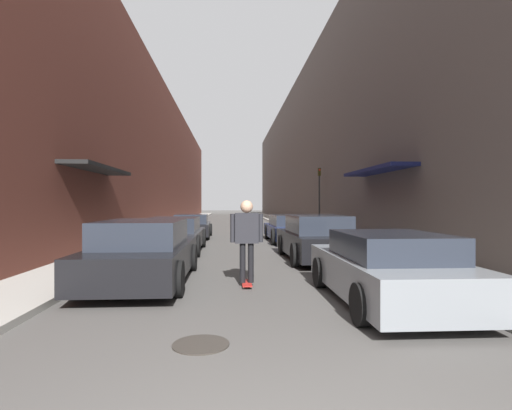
% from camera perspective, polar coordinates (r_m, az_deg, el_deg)
% --- Properties ---
extents(ground, '(145.28, 145.28, 0.00)m').
position_cam_1_polar(ground, '(28.61, -3.00, -3.26)').
color(ground, '#4C4947').
extents(curb_strip_left, '(1.80, 66.04, 0.12)m').
position_cam_1_polar(curb_strip_left, '(35.41, -10.10, -2.50)').
color(curb_strip_left, '#A3A099').
rests_on(curb_strip_left, ground).
extents(curb_strip_right, '(1.80, 66.04, 0.12)m').
position_cam_1_polar(curb_strip_right, '(35.51, 3.80, -2.49)').
color(curb_strip_right, '#A3A099').
rests_on(curb_strip_right, ground).
extents(building_row_left, '(4.90, 66.04, 10.73)m').
position_cam_1_polar(building_row_left, '(35.99, -14.73, 5.99)').
color(building_row_left, brown).
rests_on(building_row_left, ground).
extents(building_row_right, '(4.90, 66.04, 12.14)m').
position_cam_1_polar(building_row_right, '(36.22, 8.39, 7.08)').
color(building_row_right, '#564C47').
rests_on(building_row_right, ground).
extents(parked_car_left_0, '(2.01, 4.72, 1.37)m').
position_cam_1_polar(parked_car_left_0, '(9.11, -15.67, -6.57)').
color(parked_car_left_0, black).
rests_on(parked_car_left_0, ground).
extents(parked_car_left_1, '(2.02, 4.73, 1.25)m').
position_cam_1_polar(parked_car_left_1, '(14.56, -11.57, -4.22)').
color(parked_car_left_1, '#232326').
rests_on(parked_car_left_1, ground).
extents(parked_car_left_2, '(1.91, 4.08, 1.19)m').
position_cam_1_polar(parked_car_left_2, '(20.45, -9.15, -3.02)').
color(parked_car_left_2, black).
rests_on(parked_car_left_2, ground).
extents(parked_car_right_0, '(1.96, 4.24, 1.23)m').
position_cam_1_polar(parked_car_right_0, '(7.41, 18.24, -8.62)').
color(parked_car_right_0, gray).
rests_on(parked_car_right_0, ground).
extents(parked_car_right_1, '(1.94, 4.48, 1.38)m').
position_cam_1_polar(parked_car_right_1, '(12.40, 8.61, -4.77)').
color(parked_car_right_1, black).
rests_on(parked_car_right_1, ground).
extents(parked_car_right_2, '(1.87, 4.76, 1.22)m').
position_cam_1_polar(parked_car_right_2, '(18.12, 4.70, -3.38)').
color(parked_car_right_2, navy).
rests_on(parked_car_right_2, ground).
extents(skateboarder, '(0.69, 0.78, 1.80)m').
position_cam_1_polar(skateboarder, '(8.40, -1.34, -4.04)').
color(skateboarder, '#B2231E').
rests_on(skateboarder, ground).
extents(manhole_cover, '(0.70, 0.70, 0.02)m').
position_cam_1_polar(manhole_cover, '(5.22, -7.89, -19.13)').
color(manhole_cover, '#332D28').
rests_on(manhole_cover, ground).
extents(traffic_light, '(0.16, 0.22, 3.68)m').
position_cam_1_polar(traffic_light, '(23.59, 9.03, 1.79)').
color(traffic_light, '#2D2D2D').
rests_on(traffic_light, curb_strip_right).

